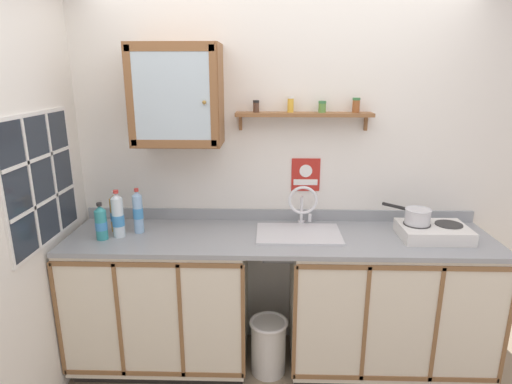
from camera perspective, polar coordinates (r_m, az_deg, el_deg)
The scene contains 18 objects.
back_wall at distance 3.02m, azimuth 3.12°, elevation 2.81°, with size 3.41×0.07×2.62m.
side_wall_left at distance 2.51m, azimuth -30.90°, elevation -2.41°, with size 0.05×3.42×2.62m, color silver.
lower_cabinet_run at distance 3.11m, azimuth -12.44°, elevation -14.03°, with size 1.18×0.63×0.94m.
lower_cabinet_run_right at distance 3.13m, azimuth 17.09°, elevation -14.15°, with size 1.32×0.63×0.94m.
countertop at distance 2.81m, azimuth 3.18°, elevation -6.11°, with size 2.77×0.65×0.03m, color gray.
backsplash at distance 3.07m, azimuth 3.05°, elevation -3.05°, with size 2.77×0.02×0.08m, color gray.
sink at distance 2.85m, azimuth 5.79°, elevation -5.93°, with size 0.55×0.41×0.44m.
hot_plate_stove at distance 2.97m, azimuth 22.68°, elevation -4.93°, with size 0.43×0.31×0.09m.
saucepan at distance 2.93m, azimuth 20.77°, elevation -2.98°, with size 0.27×0.26×0.10m.
bottle_water_blue_0 at distance 2.91m, azimuth -15.53°, elevation -2.62°, with size 0.07×0.07×0.30m.
bottle_juice_amber_1 at distance 2.99m, azimuth -18.26°, elevation -2.70°, with size 0.08×0.08×0.28m.
bottle_detergent_teal_2 at distance 2.88m, azimuth -20.05°, elevation -3.93°, with size 0.08×0.08×0.24m.
bottle_water_clear_3 at distance 2.88m, azimuth -18.02°, elevation -3.07°, with size 0.08×0.08×0.31m.
wall_cabinet at distance 2.82m, azimuth -10.54°, elevation 12.62°, with size 0.57×0.34×0.63m.
spice_shelf at distance 2.87m, azimuth 6.66°, elevation 10.48°, with size 0.90×0.14×0.23m.
warning_sign at distance 3.01m, azimuth 6.67°, elevation 2.28°, with size 0.20×0.01×0.23m.
window at distance 2.77m, azimuth -26.88°, elevation 1.46°, with size 0.03×0.77×0.78m.
trash_bin at distance 3.08m, azimuth 1.68°, elevation -19.83°, with size 0.26×0.26×0.39m.
Camera 1 is at (-0.08, -2.30, 2.00)m, focal length 29.85 mm.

